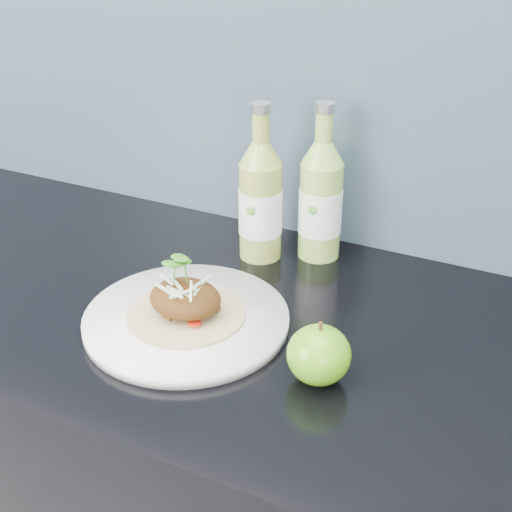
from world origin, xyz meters
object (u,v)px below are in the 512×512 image
Objects in this scene: dinner_plate at (186,320)px; cider_bottle_right at (321,200)px; cider_bottle_left at (260,201)px; green_apple at (319,355)px.

cider_bottle_right is at bearing 71.56° from dinner_plate.
green_apple is at bearing -38.38° from cider_bottle_left.
green_apple is at bearing -85.74° from cider_bottle_right.
cider_bottle_left is 0.10m from cider_bottle_right.
cider_bottle_right is at bearing 111.31° from green_apple.
cider_bottle_left reaches higher than dinner_plate.
dinner_plate is 1.43× the size of cider_bottle_right.
cider_bottle_right is (0.09, 0.04, 0.00)m from cider_bottle_left.
green_apple is at bearing -9.03° from dinner_plate.
cider_bottle_left is at bearing -169.91° from cider_bottle_right.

